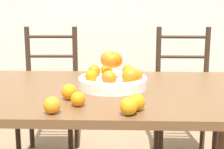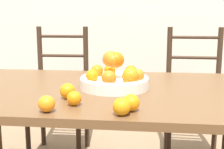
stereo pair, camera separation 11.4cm
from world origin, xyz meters
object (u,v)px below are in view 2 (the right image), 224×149
Objects in this scene: chair_right at (194,100)px; chair_left at (60,96)px; orange_loose_3 at (47,104)px; orange_loose_4 at (122,107)px; orange_loose_1 at (68,91)px; fruit_bowl at (115,78)px; orange_loose_2 at (131,103)px; orange_loose_0 at (74,98)px.

chair_left is at bearing -178.73° from chair_right.
chair_left is at bearing 104.14° from orange_loose_3.
orange_loose_1 is at bearing 141.07° from orange_loose_4.
orange_loose_3 is at bearing -117.13° from fruit_bowl.
orange_loose_2 reaches higher than orange_loose_3.
orange_loose_0 is 0.12m from orange_loose_1.
orange_loose_2 is 1.27m from chair_right.
orange_loose_4 reaches higher than orange_loose_0.
fruit_bowl is 5.16× the size of orange_loose_2.
chair_right is at bearing 59.80° from orange_loose_0.
orange_loose_0 is 0.06× the size of chair_left.
chair_right reaches higher than orange_loose_2.
fruit_bowl is 5.04× the size of orange_loose_1.
orange_loose_4 is at bearing -38.93° from orange_loose_1.
chair_right reaches higher than orange_loose_4.
orange_loose_3 is 0.06× the size of chair_right.
chair_right is (0.52, 0.79, -0.32)m from fruit_bowl.
fruit_bowl is at bearing 99.47° from orange_loose_4.
fruit_bowl is at bearing 62.87° from orange_loose_3.
orange_loose_2 is at bearing -74.56° from fruit_bowl.
chair_left reaches higher than orange_loose_0.
fruit_bowl is 0.35m from orange_loose_0.
orange_loose_0 is 0.06× the size of chair_right.
orange_loose_4 is at bearing -1.55° from orange_loose_3.
orange_loose_2 is 0.07× the size of chair_right.
fruit_bowl is at bearing 49.99° from orange_loose_1.
fruit_bowl is 0.34× the size of chair_left.
chair_left is at bearing 118.19° from orange_loose_2.
orange_loose_4 is at bearing -27.43° from orange_loose_0.
orange_loose_0 is 1.32m from chair_right.
orange_loose_1 reaches higher than orange_loose_4.
chair_right is (0.65, 1.11, -0.30)m from orange_loose_0.
fruit_bowl reaches higher than orange_loose_3.
orange_loose_4 is at bearing -108.79° from chair_right.
orange_loose_2 is 0.06m from orange_loose_4.
orange_loose_0 is at bearing -72.26° from chair_left.
orange_loose_0 is at bearing 168.10° from orange_loose_2.
orange_loose_0 is at bearing -112.20° from fruit_bowl.
fruit_bowl reaches higher than orange_loose_2.
orange_loose_3 is 0.06× the size of chair_left.
orange_loose_1 is 1.11m from chair_left.
fruit_bowl is at bearing -121.88° from chair_right.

